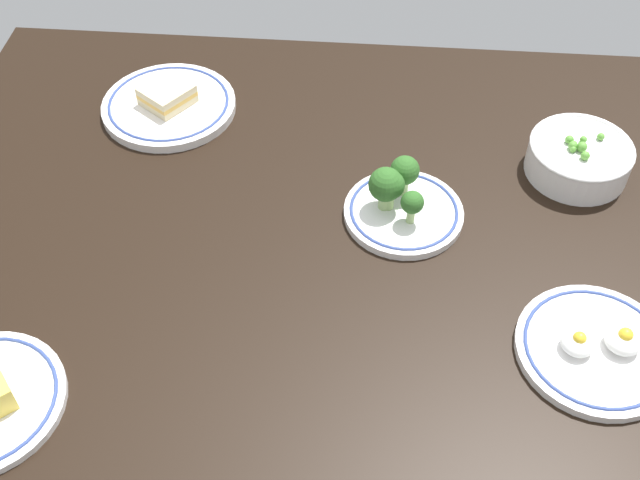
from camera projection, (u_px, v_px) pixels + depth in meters
The scene contains 5 objects.
dining_table at pixel (320, 259), 112.66cm from camera, with size 124.78×102.97×4.00cm, color black.
plate_eggs at pixel (597, 348), 98.68cm from camera, with size 20.19×20.19×4.58cm.
plate_broccoli at pixel (400, 201), 113.94cm from camera, with size 17.57×17.57×8.27cm.
bowl_peas at pixel (579, 157), 119.93cm from camera, with size 15.79×15.79×6.61cm.
plate_sandwich at pixel (169, 104), 131.42cm from camera, with size 22.36×22.36×4.70cm.
Camera 1 is at (6.10, -73.40, 87.29)cm, focal length 44.05 mm.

